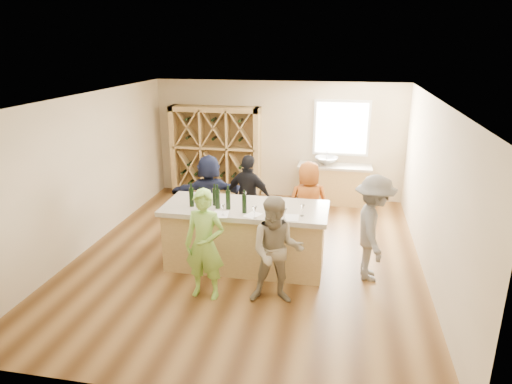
% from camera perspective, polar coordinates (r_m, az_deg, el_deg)
% --- Properties ---
extents(floor, '(6.00, 7.00, 0.10)m').
position_cam_1_polar(floor, '(8.31, -0.95, -8.27)').
color(floor, brown).
rests_on(floor, ground).
extents(ceiling, '(6.00, 7.00, 0.10)m').
position_cam_1_polar(ceiling, '(7.48, -1.07, 12.03)').
color(ceiling, white).
rests_on(ceiling, ground).
extents(wall_back, '(6.00, 0.10, 2.80)m').
position_cam_1_polar(wall_back, '(11.16, 2.77, 6.56)').
color(wall_back, beige).
rests_on(wall_back, ground).
extents(wall_front, '(6.00, 0.10, 2.80)m').
position_cam_1_polar(wall_front, '(4.62, -10.28, -11.39)').
color(wall_front, beige).
rests_on(wall_front, ground).
extents(wall_left, '(0.10, 7.00, 2.80)m').
position_cam_1_polar(wall_left, '(8.89, -20.64, 2.34)').
color(wall_left, beige).
rests_on(wall_left, ground).
extents(wall_right, '(0.10, 7.00, 2.80)m').
position_cam_1_polar(wall_right, '(7.76, 21.61, 0.00)').
color(wall_right, beige).
rests_on(wall_right, ground).
extents(window_frame, '(1.30, 0.06, 1.30)m').
position_cam_1_polar(window_frame, '(10.91, 10.63, 7.87)').
color(window_frame, white).
rests_on(window_frame, wall_back).
extents(window_pane, '(1.18, 0.01, 1.18)m').
position_cam_1_polar(window_pane, '(10.88, 10.63, 7.84)').
color(window_pane, white).
rests_on(window_pane, wall_back).
extents(wine_rack, '(2.20, 0.45, 2.20)m').
position_cam_1_polar(wine_rack, '(11.27, -5.06, 5.06)').
color(wine_rack, tan).
rests_on(wine_rack, floor).
extents(back_counter_base, '(1.60, 0.58, 0.86)m').
position_cam_1_polar(back_counter_base, '(10.96, 9.69, 0.85)').
color(back_counter_base, tan).
rests_on(back_counter_base, floor).
extents(back_counter_top, '(1.70, 0.62, 0.06)m').
position_cam_1_polar(back_counter_top, '(10.83, 9.82, 3.18)').
color(back_counter_top, '#B1A590').
rests_on(back_counter_top, back_counter_base).
extents(sink, '(0.54, 0.54, 0.19)m').
position_cam_1_polar(sink, '(10.81, 8.79, 3.87)').
color(sink, silver).
rests_on(sink, back_counter_top).
extents(faucet, '(0.02, 0.02, 0.30)m').
position_cam_1_polar(faucet, '(10.97, 8.85, 4.39)').
color(faucet, silver).
rests_on(faucet, back_counter_top).
extents(tasting_counter_base, '(2.60, 1.00, 1.00)m').
position_cam_1_polar(tasting_counter_base, '(7.75, -1.31, -5.81)').
color(tasting_counter_base, tan).
rests_on(tasting_counter_base, floor).
extents(tasting_counter_top, '(2.72, 1.12, 0.08)m').
position_cam_1_polar(tasting_counter_top, '(7.55, -1.34, -2.06)').
color(tasting_counter_top, '#B1A590').
rests_on(tasting_counter_top, tasting_counter_base).
extents(wine_bottle_a, '(0.09, 0.09, 0.32)m').
position_cam_1_polar(wine_bottle_a, '(7.55, -8.06, -0.64)').
color(wine_bottle_a, black).
rests_on(wine_bottle_a, tasting_counter_top).
extents(wine_bottle_b, '(0.08, 0.08, 0.30)m').
position_cam_1_polar(wine_bottle_b, '(7.39, -7.03, -1.10)').
color(wine_bottle_b, black).
rests_on(wine_bottle_b, tasting_counter_top).
extents(wine_bottle_c, '(0.09, 0.09, 0.29)m').
position_cam_1_polar(wine_bottle_c, '(7.56, -5.18, -0.61)').
color(wine_bottle_c, black).
rests_on(wine_bottle_c, tasting_counter_top).
extents(wine_bottle_d, '(0.10, 0.10, 0.33)m').
position_cam_1_polar(wine_bottle_d, '(7.41, -4.83, -0.85)').
color(wine_bottle_d, black).
rests_on(wine_bottle_d, tasting_counter_top).
extents(wine_bottle_e, '(0.10, 0.10, 0.32)m').
position_cam_1_polar(wine_bottle_e, '(7.37, -3.50, -0.98)').
color(wine_bottle_e, black).
rests_on(wine_bottle_e, tasting_counter_top).
extents(wine_glass_a, '(0.07, 0.07, 0.18)m').
position_cam_1_polar(wine_glass_a, '(7.13, -4.17, -2.26)').
color(wine_glass_a, white).
rests_on(wine_glass_a, tasting_counter_top).
extents(wine_glass_b, '(0.09, 0.09, 0.19)m').
position_cam_1_polar(wine_glass_b, '(7.00, -0.18, -2.54)').
color(wine_glass_b, white).
rests_on(wine_glass_b, tasting_counter_top).
extents(wine_glass_c, '(0.07, 0.07, 0.18)m').
position_cam_1_polar(wine_glass_c, '(6.94, 3.59, -2.82)').
color(wine_glass_c, white).
rests_on(wine_glass_c, tasting_counter_top).
extents(wine_glass_d, '(0.06, 0.06, 0.16)m').
position_cam_1_polar(wine_glass_d, '(7.28, 1.67, -1.83)').
color(wine_glass_d, white).
rests_on(wine_glass_d, tasting_counter_top).
extents(wine_glass_e, '(0.09, 0.09, 0.19)m').
position_cam_1_polar(wine_glass_e, '(7.12, 5.80, -2.26)').
color(wine_glass_e, white).
rests_on(wine_glass_e, tasting_counter_top).
extents(tasting_menu_a, '(0.28, 0.35, 0.00)m').
position_cam_1_polar(tasting_menu_a, '(7.20, -4.42, -2.78)').
color(tasting_menu_a, white).
rests_on(tasting_menu_a, tasting_counter_top).
extents(tasting_menu_b, '(0.30, 0.33, 0.00)m').
position_cam_1_polar(tasting_menu_b, '(7.15, -0.40, -2.88)').
color(tasting_menu_b, white).
rests_on(tasting_menu_b, tasting_counter_top).
extents(tasting_menu_c, '(0.23, 0.30, 0.00)m').
position_cam_1_polar(tasting_menu_c, '(7.07, 4.50, -3.20)').
color(tasting_menu_c, white).
rests_on(tasting_menu_c, tasting_counter_top).
extents(person_near_left, '(0.65, 0.50, 1.68)m').
position_cam_1_polar(person_near_left, '(6.75, -6.42, -6.56)').
color(person_near_left, '#8CC64C').
rests_on(person_near_left, floor).
extents(person_near_right, '(0.84, 0.53, 1.63)m').
position_cam_1_polar(person_near_right, '(6.59, 2.60, -7.38)').
color(person_near_right, gray).
rests_on(person_near_right, floor).
extents(person_server, '(0.58, 1.14, 1.72)m').
position_cam_1_polar(person_server, '(7.45, 14.44, -4.42)').
color(person_server, slate).
rests_on(person_server, floor).
extents(person_far_mid, '(1.07, 0.75, 1.66)m').
position_cam_1_polar(person_far_mid, '(8.72, -0.90, -0.70)').
color(person_far_mid, black).
rests_on(person_far_mid, floor).
extents(person_far_right, '(0.89, 0.70, 1.59)m').
position_cam_1_polar(person_far_right, '(8.54, 6.53, -1.46)').
color(person_far_right, '#994C19').
rests_on(person_far_right, floor).
extents(person_far_left, '(1.58, 0.87, 1.62)m').
position_cam_1_polar(person_far_left, '(8.98, -5.84, -0.35)').
color(person_far_left, '#191E38').
rests_on(person_far_left, floor).
extents(wine_bottle_f, '(0.07, 0.07, 0.30)m').
position_cam_1_polar(wine_bottle_f, '(7.20, -1.47, -1.49)').
color(wine_bottle_f, black).
rests_on(wine_bottle_f, tasting_counter_top).
extents(wine_glass_f, '(0.07, 0.07, 0.18)m').
position_cam_1_polar(wine_glass_f, '(7.70, -1.40, -0.62)').
color(wine_glass_f, white).
rests_on(wine_glass_f, tasting_counter_top).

